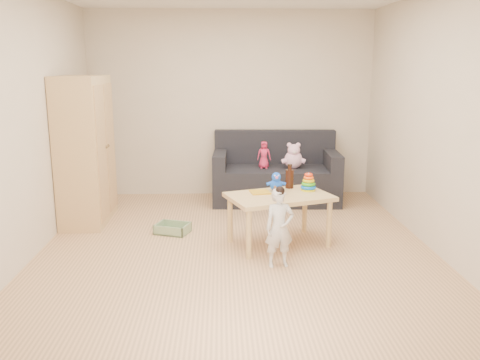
{
  "coord_description": "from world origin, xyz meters",
  "views": [
    {
      "loc": [
        -0.15,
        -5.01,
        1.84
      ],
      "look_at": [
        0.05,
        0.25,
        0.65
      ],
      "focal_mm": 38.0,
      "sensor_mm": 36.0,
      "label": 1
    }
  ],
  "objects_px": {
    "sofa": "(276,184)",
    "play_table": "(279,220)",
    "toddler": "(279,229)",
    "wardrobe": "(85,150)"
  },
  "relations": [
    {
      "from": "play_table",
      "to": "toddler",
      "type": "distance_m",
      "value": 0.6
    },
    {
      "from": "sofa",
      "to": "toddler",
      "type": "xyz_separation_m",
      "value": [
        -0.22,
        -2.32,
        0.12
      ]
    },
    {
      "from": "wardrobe",
      "to": "toddler",
      "type": "relative_size",
      "value": 2.38
    },
    {
      "from": "play_table",
      "to": "toddler",
      "type": "relative_size",
      "value": 1.41
    },
    {
      "from": "sofa",
      "to": "play_table",
      "type": "distance_m",
      "value": 1.74
    },
    {
      "from": "wardrobe",
      "to": "toddler",
      "type": "bearing_deg",
      "value": -35.28
    },
    {
      "from": "sofa",
      "to": "wardrobe",
      "type": "bearing_deg",
      "value": -158.48
    },
    {
      "from": "play_table",
      "to": "sofa",
      "type": "bearing_deg",
      "value": 84.96
    },
    {
      "from": "sofa",
      "to": "play_table",
      "type": "bearing_deg",
      "value": -92.6
    },
    {
      "from": "wardrobe",
      "to": "sofa",
      "type": "height_order",
      "value": "wardrobe"
    }
  ]
}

